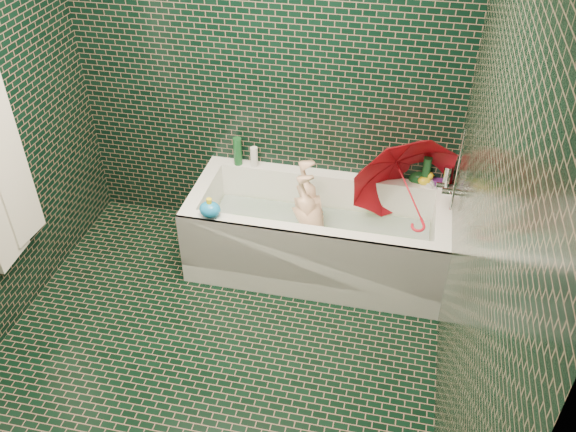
% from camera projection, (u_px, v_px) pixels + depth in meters
% --- Properties ---
extents(floor, '(2.80, 2.80, 0.00)m').
position_uv_depth(floor, '(210.00, 365.00, 3.58)').
color(floor, black).
rests_on(floor, ground).
extents(wall_back, '(2.80, 0.00, 2.80)m').
position_uv_depth(wall_back, '(264.00, 70.00, 3.92)').
color(wall_back, black).
rests_on(wall_back, floor).
extents(wall_right, '(0.00, 2.80, 2.80)m').
position_uv_depth(wall_right, '(477.00, 227.00, 2.60)').
color(wall_right, black).
rests_on(wall_right, floor).
extents(bathtub, '(1.70, 0.75, 0.55)m').
position_uv_depth(bathtub, '(317.00, 242.00, 4.16)').
color(bathtub, white).
rests_on(bathtub, floor).
extents(bath_mat, '(1.35, 0.47, 0.01)m').
position_uv_depth(bath_mat, '(317.00, 246.00, 4.21)').
color(bath_mat, green).
rests_on(bath_mat, bathtub).
extents(water, '(1.48, 0.53, 0.00)m').
position_uv_depth(water, '(318.00, 230.00, 4.12)').
color(water, silver).
rests_on(water, bathtub).
extents(faucet, '(0.18, 0.19, 0.55)m').
position_uv_depth(faucet, '(452.00, 188.00, 3.69)').
color(faucet, silver).
rests_on(faucet, wall_right).
extents(child, '(1.00, 0.41, 0.37)m').
position_uv_depth(child, '(314.00, 230.00, 4.10)').
color(child, '#E5B28F').
rests_on(child, bathtub).
extents(umbrella, '(0.92, 1.06, 0.86)m').
position_uv_depth(umbrella, '(410.00, 193.00, 3.90)').
color(umbrella, red).
rests_on(umbrella, bathtub).
extents(soap_bottle_a, '(0.11, 0.11, 0.25)m').
position_uv_depth(soap_bottle_a, '(426.00, 188.00, 4.08)').
color(soap_bottle_a, white).
rests_on(soap_bottle_a, bathtub).
extents(soap_bottle_b, '(0.10, 0.10, 0.17)m').
position_uv_depth(soap_bottle_b, '(435.00, 186.00, 4.10)').
color(soap_bottle_b, '#531D70').
rests_on(soap_bottle_b, bathtub).
extents(soap_bottle_c, '(0.17, 0.17, 0.19)m').
position_uv_depth(soap_bottle_c, '(417.00, 183.00, 4.12)').
color(soap_bottle_c, '#164D23').
rests_on(soap_bottle_c, bathtub).
extents(bottle_right_tall, '(0.07, 0.07, 0.20)m').
position_uv_depth(bottle_right_tall, '(426.00, 171.00, 4.06)').
color(bottle_right_tall, '#164D23').
rests_on(bottle_right_tall, bathtub).
extents(bottle_right_pump, '(0.06, 0.06, 0.17)m').
position_uv_depth(bottle_right_pump, '(447.00, 178.00, 4.02)').
color(bottle_right_pump, silver).
rests_on(bottle_right_pump, bathtub).
extents(bottle_left_tall, '(0.08, 0.08, 0.21)m').
position_uv_depth(bottle_left_tall, '(238.00, 151.00, 4.26)').
color(bottle_left_tall, '#164D23').
rests_on(bottle_left_tall, bathtub).
extents(bottle_left_short, '(0.06, 0.06, 0.15)m').
position_uv_depth(bottle_left_short, '(254.00, 157.00, 4.26)').
color(bottle_left_short, white).
rests_on(bottle_left_short, bathtub).
extents(rubber_duck, '(0.12, 0.10, 0.09)m').
position_uv_depth(rubber_duck, '(426.00, 180.00, 4.08)').
color(rubber_duck, yellow).
rests_on(rubber_duck, bathtub).
extents(bath_toy, '(0.16, 0.15, 0.13)m').
position_uv_depth(bath_toy, '(210.00, 209.00, 3.79)').
color(bath_toy, '#1784D4').
rests_on(bath_toy, bathtub).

